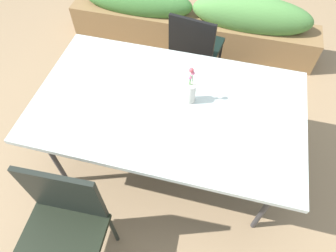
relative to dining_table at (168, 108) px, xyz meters
The scene contains 6 objects.
ground_plane 0.74m from the dining_table, 79.50° to the left, with size 12.00×12.00×0.00m, color #9E7F5B.
dining_table is the anchor object (origin of this frame).
chair_far_side 0.94m from the dining_table, 88.77° to the left, with size 0.48×0.48×0.90m.
chair_near_left 1.01m from the dining_table, 114.75° to the right, with size 0.51×0.51×0.96m.
flower_vase 0.20m from the dining_table, 25.23° to the left, with size 0.07×0.07×0.30m.
planter_box 1.64m from the dining_table, 94.29° to the left, with size 2.74×0.37×0.70m.
Camera 1 is at (0.31, -1.38, 2.36)m, focal length 32.46 mm.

